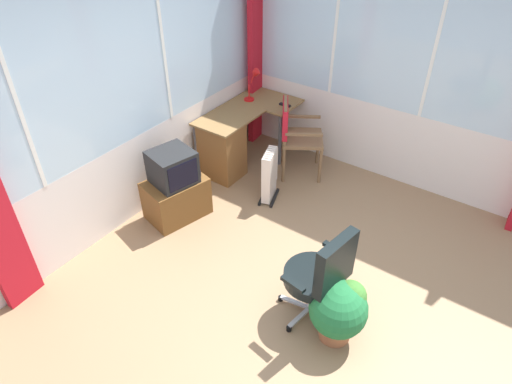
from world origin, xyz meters
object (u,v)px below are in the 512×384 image
at_px(potted_plant, 340,309).
at_px(wooden_armchair, 293,129).
at_px(desk, 225,145).
at_px(office_chair, 322,273).
at_px(tv_remote, 285,105).
at_px(space_heater, 270,174).
at_px(tv_on_stand, 175,188).
at_px(desk_lamp, 256,79).

bearing_deg(potted_plant, wooden_armchair, 40.33).
height_order(desk, office_chair, office_chair).
xyz_separation_m(wooden_armchair, office_chair, (-1.80, -1.37, -0.07)).
relative_size(wooden_armchair, potted_plant, 1.66).
height_order(tv_remote, space_heater, tv_remote).
bearing_deg(desk, potted_plant, -121.76).
relative_size(tv_remote, space_heater, 0.24).
bearing_deg(tv_remote, office_chair, -142.60).
distance_m(space_heater, potted_plant, 1.98).
relative_size(desk, tv_on_stand, 1.64).
relative_size(tv_remote, office_chair, 0.16).
bearing_deg(desk, desk_lamp, 2.11).
bearing_deg(tv_on_stand, desk, 5.42).
height_order(space_heater, potted_plant, space_heater).
distance_m(wooden_armchair, space_heater, 0.67).
distance_m(wooden_armchair, potted_plant, 2.47).
height_order(desk, space_heater, desk).
bearing_deg(wooden_armchair, desk, 125.31).
height_order(desk, tv_remote, tv_remote).
relative_size(desk_lamp, space_heater, 0.65).
bearing_deg(desk_lamp, wooden_armchair, -107.78).
xyz_separation_m(tv_remote, potted_plant, (-2.14, -1.87, -0.41)).
distance_m(tv_on_stand, space_heater, 1.08).
xyz_separation_m(tv_on_stand, space_heater, (0.86, -0.65, -0.05)).
distance_m(office_chair, space_heater, 1.78).
xyz_separation_m(desk, tv_remote, (0.74, -0.39, 0.34)).
bearing_deg(tv_on_stand, wooden_armchair, -21.62).
distance_m(desk_lamp, potted_plant, 3.17).
height_order(desk_lamp, tv_remote, desk_lamp).
height_order(tv_remote, wooden_armchair, wooden_armchair).
xyz_separation_m(desk_lamp, space_heater, (-0.82, -0.77, -0.68)).
bearing_deg(wooden_armchair, tv_remote, 46.50).
bearing_deg(space_heater, tv_on_stand, 142.84).
bearing_deg(wooden_armchair, desk_lamp, 72.22).
xyz_separation_m(desk, wooden_armchair, (0.47, -0.67, 0.22)).
distance_m(tv_remote, potted_plant, 2.87).
bearing_deg(wooden_armchair, office_chair, -142.72).
distance_m(desk_lamp, office_chair, 2.93).
xyz_separation_m(desk, office_chair, (-1.33, -2.04, 0.15)).
distance_m(tv_remote, tv_on_stand, 1.79).
relative_size(desk_lamp, tv_remote, 2.71).
distance_m(wooden_armchair, office_chair, 2.26).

